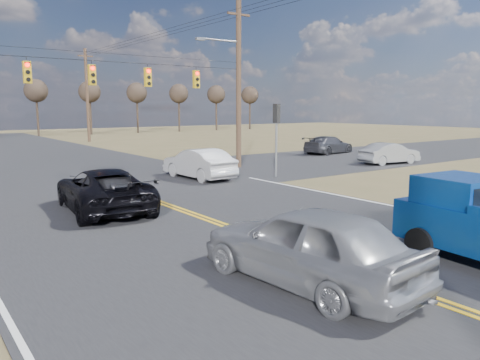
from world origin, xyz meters
TOP-DOWN VIEW (x-y plane):
  - ground at (0.00, 0.00)m, footprint 160.00×160.00m
  - road_main at (0.00, 10.00)m, footprint 14.00×120.00m
  - road_cross at (0.00, 18.00)m, footprint 120.00×12.00m
  - signal_gantry at (0.50, 17.79)m, footprint 19.60×4.83m
  - utility_poles at (0.00, 17.00)m, footprint 19.60×58.32m
  - treeline at (0.00, 26.96)m, footprint 87.00×117.80m
  - silver_suv at (-1.37, 1.30)m, footprint 2.45×5.22m
  - black_suv at (-2.27, 10.78)m, footprint 3.20×5.84m
  - white_car_queue at (4.58, 15.50)m, footprint 1.81×4.85m
  - dgrey_car_queue at (-2.25, 10.79)m, footprint 2.45×4.94m
  - cross_car_east_near at (18.14, 13.57)m, footprint 2.11×4.44m
  - cross_car_east_far at (20.11, 20.87)m, footprint 2.80×5.24m

SIDE VIEW (x-z plane):
  - ground at x=0.00m, z-range 0.00..0.00m
  - road_main at x=0.00m, z-range -0.01..0.01m
  - road_cross at x=0.00m, z-range -0.01..0.01m
  - dgrey_car_queue at x=-2.25m, z-range 0.00..1.38m
  - cross_car_east_near at x=18.14m, z-range 0.00..1.40m
  - cross_car_east_far at x=20.11m, z-range 0.00..1.44m
  - black_suv at x=-2.27m, z-range 0.00..1.55m
  - white_car_queue at x=4.58m, z-range 0.00..1.58m
  - silver_suv at x=-1.37m, z-range 0.00..1.73m
  - signal_gantry at x=0.50m, z-range 0.06..10.06m
  - utility_poles at x=0.00m, z-range 0.23..10.23m
  - treeline at x=0.00m, z-range 2.00..9.40m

